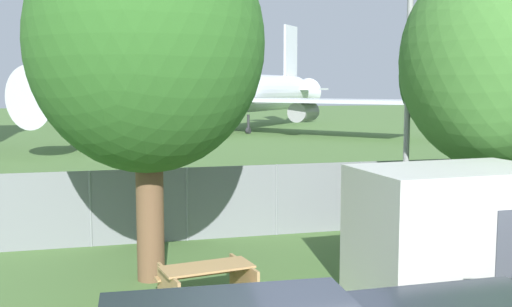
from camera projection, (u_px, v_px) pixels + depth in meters
perimeter_fence at (187, 204)px, 16.30m from camera, size 56.07×0.07×2.02m
airplane at (219, 94)px, 53.22m from camera, size 31.05×35.46×11.00m
portable_cabin at (451, 232)px, 11.98m from camera, size 3.91×2.51×2.60m
picnic_bench_near_cabin at (207, 280)px, 11.54m from camera, size 1.95×1.67×0.76m
tree_near_hangar at (147, 45)px, 12.53m from camera, size 4.96×4.96×7.83m
tree_left_of_cabin at (462, 77)px, 21.01m from camera, size 4.33×4.33×6.95m
tree_far_right at (503, 62)px, 15.04m from camera, size 5.15×5.15×7.68m
light_mast at (409, 53)px, 15.76m from camera, size 0.44×0.44×8.39m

